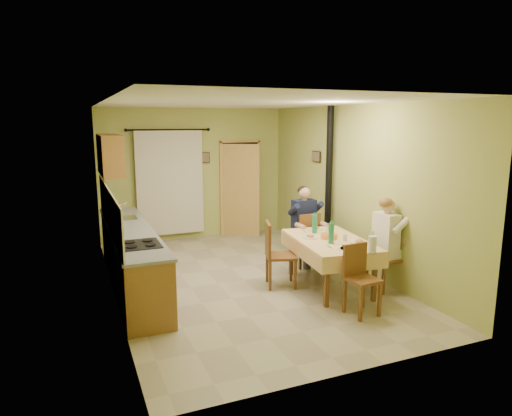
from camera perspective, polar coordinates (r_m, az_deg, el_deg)
name	(u,v)px	position (r m, az deg, el deg)	size (l,w,h in m)	color
floor	(244,280)	(7.47, -1.50, -8.97)	(4.00, 6.00, 0.01)	tan
room_shell	(244,168)	(7.06, -1.57, 5.06)	(4.04, 6.04, 2.82)	#B0B85E
kitchen_run	(131,256)	(7.30, -15.35, -5.85)	(0.64, 3.64, 1.56)	brown
upper_cabinets	(110,155)	(8.31, -17.78, 6.32)	(0.35, 1.40, 0.70)	brown
curtain	(170,182)	(9.75, -10.69, 3.18)	(1.70, 0.07, 2.22)	black
doorway	(241,188)	(10.18, -1.93, 2.48)	(0.96, 0.49, 2.15)	black
dining_table	(330,263)	(7.14, 9.18, -6.83)	(1.19, 1.77, 0.76)	#ECC17B
tableware	(335,237)	(6.94, 9.86, -3.55)	(0.76, 1.64, 0.33)	white
chair_far	(304,250)	(8.13, 6.07, -5.21)	(0.42, 0.42, 0.97)	brown
chair_near	(361,293)	(6.29, 13.03, -10.34)	(0.42, 0.42, 0.94)	brown
chair_right	(386,270)	(7.30, 15.99, -7.45)	(0.47, 0.47, 1.02)	brown
chair_left	(280,268)	(7.14, 3.00, -7.45)	(0.56, 0.56, 1.01)	brown
man_far	(305,217)	(8.00, 6.11, -1.13)	(0.59, 0.47, 1.39)	#141938
man_right	(388,233)	(7.13, 16.14, -2.98)	(0.47, 0.59, 1.39)	white
stove_flue	(328,204)	(8.54, 8.99, 0.55)	(0.24, 0.24, 2.80)	black
picture_back	(205,158)	(9.95, -6.34, 6.28)	(0.19, 0.03, 0.23)	black
picture_right	(316,156)	(8.98, 7.54, 6.40)	(0.03, 0.31, 0.21)	brown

